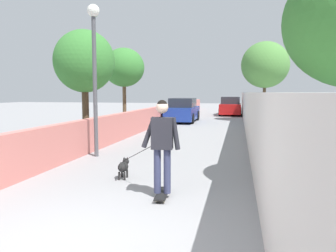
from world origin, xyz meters
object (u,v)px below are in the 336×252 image
object	(u,v)px
tree_left_mid	(84,62)
car_far	(230,107)
person_skateboarder	(162,139)
tree_left_near	(124,68)
tree_right_far	(265,65)
skateboard	(162,194)
lamp_post	(94,54)
dog	(124,166)
car_near	(183,111)

from	to	relation	value
tree_left_mid	car_far	size ratio (longest dim) A/B	0.98
tree_left_mid	person_skateboarder	distance (m)	7.01
tree_left_near	tree_right_far	world-z (taller)	tree_right_far
skateboard	tree_right_far	bearing A→B (deg)	-10.03
tree_left_near	lamp_post	world-z (taller)	lamp_post
person_skateboarder	dog	bearing A→B (deg)	45.69
tree_right_far	dog	xyz separation A→B (m)	(-15.73, 4.12, -3.42)
tree_right_far	lamp_post	bearing A→B (deg)	156.79
tree_left_mid	car_far	xyz separation A→B (m)	(17.05, -4.78, -2.28)
person_skateboarder	dog	distance (m)	1.78
skateboard	car_far	world-z (taller)	car_far
tree_left_near	car_near	world-z (taller)	tree_left_near
person_skateboarder	car_near	xyz separation A→B (m)	(15.40, 2.21, -0.36)
skateboard	dog	world-z (taller)	dog
skateboard	dog	distance (m)	1.61
lamp_post	person_skateboarder	bearing A→B (deg)	-140.05
tree_right_far	skateboard	distance (m)	17.49
person_skateboarder	car_far	distance (m)	22.41
car_far	car_near	bearing A→B (deg)	157.62
skateboard	car_near	bearing A→B (deg)	8.16
lamp_post	car_near	size ratio (longest dim) A/B	1.03
car_far	tree_left_mid	bearing A→B (deg)	164.33
lamp_post	tree_right_far	bearing A→B (deg)	-23.21
car_far	tree_left_near	bearing A→B (deg)	155.55
person_skateboarder	tree_left_near	bearing A→B (deg)	22.88
skateboard	lamp_post	bearing A→B (deg)	39.95
tree_right_far	car_far	xyz separation A→B (m)	(5.55, 2.30, -2.98)
tree_left_mid	tree_right_far	world-z (taller)	tree_right_far
lamp_post	skateboard	size ratio (longest dim) A/B	5.44
dog	car_far	size ratio (longest dim) A/B	0.33
car_far	dog	bearing A→B (deg)	175.12
tree_left_mid	lamp_post	size ratio (longest dim) A/B	0.93
car_far	skateboard	bearing A→B (deg)	178.27
tree_right_far	dog	size ratio (longest dim) A/B	3.70
car_near	tree_left_mid	bearing A→B (deg)	169.30
skateboard	dog	bearing A→B (deg)	45.69
tree_left_mid	lamp_post	distance (m)	2.38
skateboard	person_skateboarder	world-z (taller)	person_skateboarder
lamp_post	tree_left_mid	bearing A→B (deg)	33.09
tree_left_mid	car_near	distance (m)	10.48
tree_left_mid	dog	distance (m)	5.84
tree_left_near	car_far	xyz separation A→B (m)	(11.55, -5.25, -2.48)
lamp_post	car_far	world-z (taller)	lamp_post
tree_left_mid	car_far	world-z (taller)	tree_left_mid
tree_right_far	person_skateboarder	world-z (taller)	tree_right_far
tree_left_mid	dog	xyz separation A→B (m)	(-4.23, -2.97, -2.72)
person_skateboarder	dog	size ratio (longest dim) A/B	1.21
tree_left_near	lamp_post	bearing A→B (deg)	-166.71
tree_left_near	car_near	xyz separation A→B (m)	(4.55, -2.37, -2.48)
tree_left_near	tree_right_far	size ratio (longest dim) A/B	0.81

